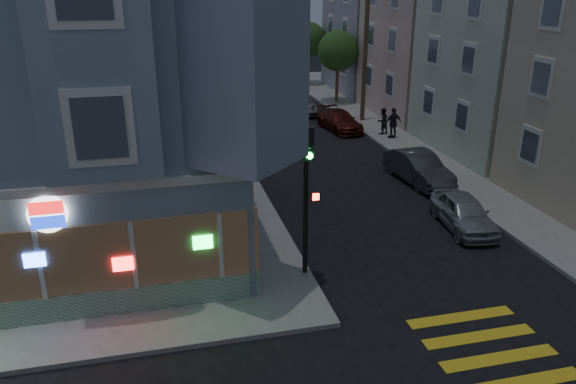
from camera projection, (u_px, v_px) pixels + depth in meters
name	position (u px, v px, depth m)	size (l,w,h in m)	color
sidewalk_ne	(516.00, 115.00, 39.01)	(24.00, 42.00, 0.15)	gray
corner_building	(19.00, 77.00, 19.60)	(14.60, 14.60, 11.40)	gray
row_house_b	(552.00, 50.00, 29.98)	(12.00, 8.60, 10.50)	#ABB79F
row_house_c	(463.00, 46.00, 38.40)	(12.00, 8.60, 9.00)	beige
row_house_d	(407.00, 24.00, 46.29)	(12.00, 8.60, 10.50)	gray
utility_pole	(365.00, 49.00, 35.77)	(2.20, 0.30, 9.00)	#4C3826
street_tree_near	(338.00, 51.00, 41.57)	(3.00, 3.00, 5.30)	#4C3826
street_tree_far	(309.00, 40.00, 48.82)	(3.00, 3.00, 5.30)	#4C3826
pedestrian_a	(382.00, 121.00, 33.86)	(0.77, 0.60, 1.58)	black
pedestrian_b	(393.00, 123.00, 32.96)	(1.06, 0.44, 1.80)	#25232B
parked_car_a	(464.00, 212.00, 21.48)	(1.55, 3.85, 1.31)	#A5A7AD
parked_car_b	(418.00, 167.00, 26.31)	(1.52, 4.36, 1.44)	#3C3F42
parked_car_c	(339.00, 121.00, 35.30)	(1.72, 4.23, 1.23)	#521712
parked_car_d	(299.00, 104.00, 39.72)	(2.12, 4.60, 1.28)	#989CA2
traffic_signal	(308.00, 176.00, 16.87)	(0.60, 0.55, 4.92)	black
fire_hydrant	(431.00, 166.00, 27.06)	(0.45, 0.26, 0.78)	silver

